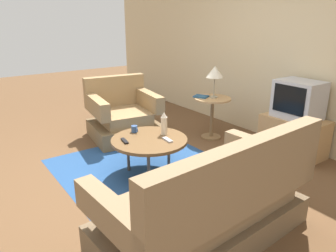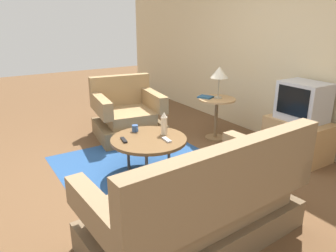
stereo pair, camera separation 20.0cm
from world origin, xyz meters
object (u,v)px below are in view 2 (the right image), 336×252
at_px(tv_remote_dark, 124,140).
at_px(armchair, 127,116).
at_px(vase, 164,124).
at_px(television, 303,101).
at_px(coffee_table, 149,141).
at_px(tv_remote_silver, 167,140).
at_px(side_table, 216,110).
at_px(couch, 200,209).
at_px(tv_stand, 297,139).
at_px(mug, 135,128).
at_px(table_lamp, 219,73).
at_px(book, 205,97).

bearing_deg(tv_remote_dark, armchair, 163.45).
bearing_deg(vase, television, 68.82).
xyz_separation_m(coffee_table, tv_remote_silver, (0.17, 0.13, 0.04)).
distance_m(side_table, television, 1.23).
height_order(vase, tv_remote_dark, vase).
relative_size(couch, tv_remote_dark, 10.69).
bearing_deg(armchair, tv_stand, 136.32).
bearing_deg(mug, vase, 41.54).
bearing_deg(table_lamp, vase, -69.82).
bearing_deg(side_table, vase, -69.42).
relative_size(couch, table_lamp, 3.94).
bearing_deg(couch, vase, 66.78).
distance_m(tv_stand, table_lamp, 1.39).
bearing_deg(tv_remote_silver, book, -51.53).
bearing_deg(side_table, tv_remote_dark, -77.22).
bearing_deg(mug, tv_remote_silver, 19.08).
height_order(armchair, television, television).
xyz_separation_m(armchair, table_lamp, (0.84, 1.08, 0.69)).
distance_m(coffee_table, tv_stand, 1.98).
bearing_deg(table_lamp, coffee_table, -72.20).
bearing_deg(coffee_table, television, 71.47).
height_order(tv_stand, television, television).
bearing_deg(couch, side_table, 43.11).
bearing_deg(mug, television, 64.26).
height_order(armchair, vase, armchair).
bearing_deg(tv_stand, tv_remote_silver, -104.77).
relative_size(coffee_table, television, 1.59).
xyz_separation_m(tv_stand, table_lamp, (-1.09, -0.44, 0.75)).
relative_size(couch, mug, 15.31).
bearing_deg(tv_remote_silver, armchair, -3.02).
bearing_deg(mug, armchair, 159.90).
distance_m(armchair, book, 1.23).
bearing_deg(vase, mug, -138.46).
height_order(armchair, mug, armchair).
height_order(tv_stand, tv_remote_silver, tv_stand).
bearing_deg(table_lamp, couch, -43.92).
bearing_deg(table_lamp, armchair, -127.85).
distance_m(table_lamp, book, 0.41).
height_order(tv_stand, tv_remote_dark, tv_stand).
relative_size(tv_stand, tv_remote_silver, 4.97).
bearing_deg(vase, tv_remote_dark, -97.58).
bearing_deg(armchair, television, 136.58).
bearing_deg(couch, tv_remote_dark, 87.61).
bearing_deg(tv_stand, vase, -111.35).
height_order(television, tv_remote_dark, television).
distance_m(coffee_table, book, 1.45).
bearing_deg(mug, tv_remote_dark, -50.11).
bearing_deg(tv_stand, armchair, -141.76).
xyz_separation_m(side_table, table_lamp, (0.00, 0.02, 0.55)).
bearing_deg(mug, coffee_table, 4.93).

